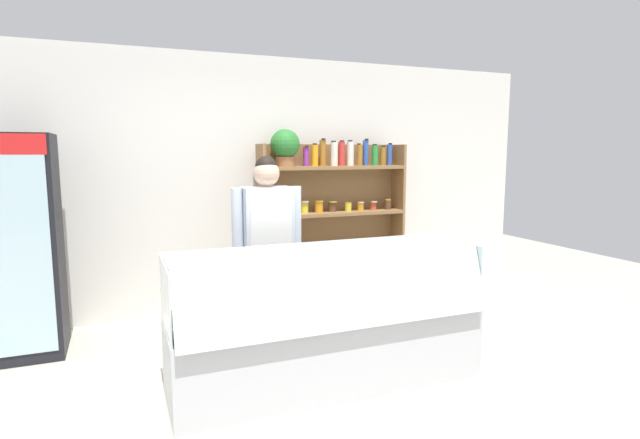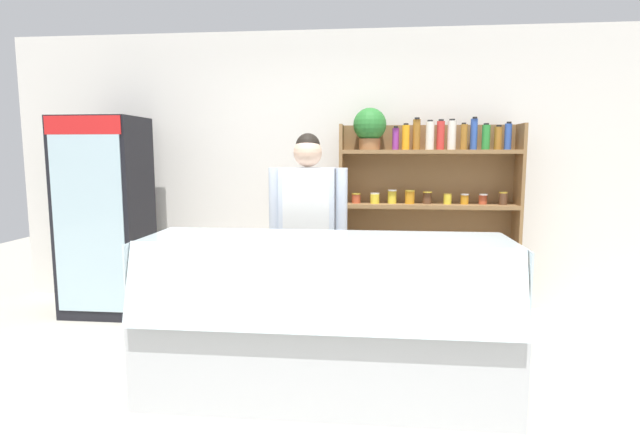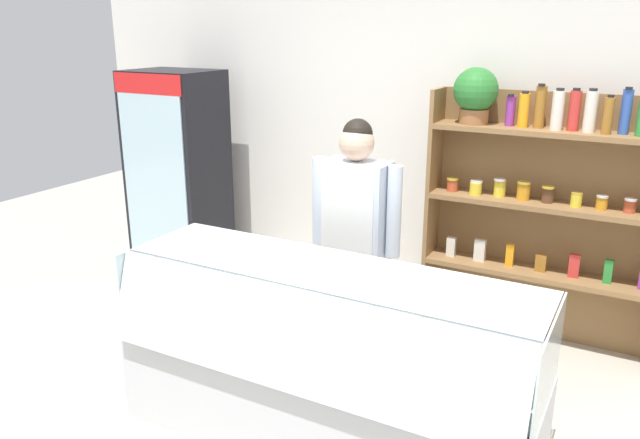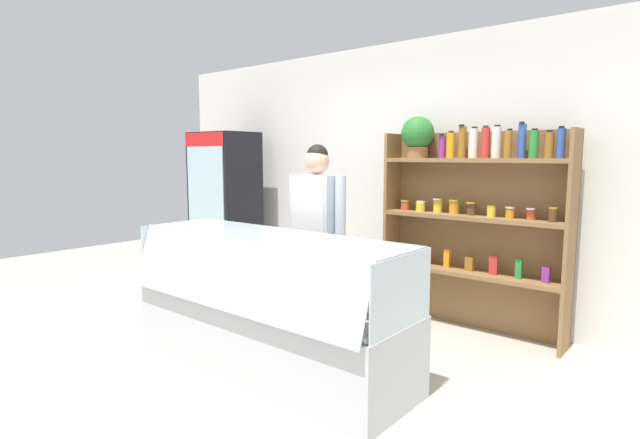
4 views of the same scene
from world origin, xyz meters
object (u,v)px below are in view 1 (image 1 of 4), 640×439
shop_clerk (268,236)px  shelving_unit (325,204)px  deli_display_case (326,342)px  drinks_fridge (11,247)px

shop_clerk → shelving_unit: bearing=46.0°
shelving_unit → shop_clerk: (-0.93, -0.96, -0.14)m
deli_display_case → shelving_unit: bearing=67.6°
shelving_unit → shop_clerk: bearing=-134.0°
drinks_fridge → shelving_unit: bearing=6.3°
deli_display_case → shop_clerk: (-0.20, 0.80, 0.68)m
drinks_fridge → shelving_unit: (2.93, 0.32, 0.20)m
shelving_unit → deli_display_case: size_ratio=0.86×
shelving_unit → deli_display_case: 2.07m
shop_clerk → drinks_fridge: bearing=162.4°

